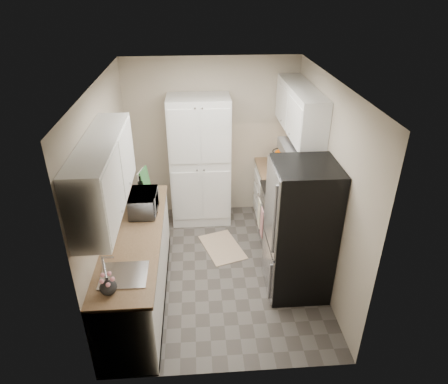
# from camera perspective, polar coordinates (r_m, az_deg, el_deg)

# --- Properties ---
(ground) EXTENTS (3.20, 3.20, 0.00)m
(ground) POSITION_cam_1_polar(r_m,az_deg,el_deg) (5.49, -0.73, -10.91)
(ground) COLOR #56514C
(ground) RESTS_ON ground
(room_shell) EXTENTS (2.64, 3.24, 2.52)m
(room_shell) POSITION_cam_1_polar(r_m,az_deg,el_deg) (4.62, -1.06, 4.76)
(room_shell) COLOR #B8AC95
(room_shell) RESTS_ON ground
(pantry_cabinet) EXTENTS (0.90, 0.55, 2.00)m
(pantry_cabinet) POSITION_cam_1_polar(r_m,az_deg,el_deg) (6.08, -3.44, 4.34)
(pantry_cabinet) COLOR white
(pantry_cabinet) RESTS_ON ground
(base_cabinet_left) EXTENTS (0.60, 2.30, 0.88)m
(base_cabinet_left) POSITION_cam_1_polar(r_m,az_deg,el_deg) (4.93, -12.20, -10.43)
(base_cabinet_left) COLOR white
(base_cabinet_left) RESTS_ON ground
(countertop_left) EXTENTS (0.63, 2.33, 0.04)m
(countertop_left) POSITION_cam_1_polar(r_m,az_deg,el_deg) (4.66, -12.77, -6.02)
(countertop_left) COLOR #846647
(countertop_left) RESTS_ON base_cabinet_left
(base_cabinet_right) EXTENTS (0.60, 0.80, 0.88)m
(base_cabinet_right) POSITION_cam_1_polar(r_m,az_deg,el_deg) (6.34, 7.55, -0.45)
(base_cabinet_right) COLOR white
(base_cabinet_right) RESTS_ON ground
(countertop_right) EXTENTS (0.63, 0.83, 0.04)m
(countertop_right) POSITION_cam_1_polar(r_m,az_deg,el_deg) (6.13, 7.82, 3.31)
(countertop_right) COLOR #846647
(countertop_right) RESTS_ON base_cabinet_right
(electric_range) EXTENTS (0.71, 0.78, 1.13)m
(electric_range) POSITION_cam_1_polar(r_m,az_deg,el_deg) (5.65, 8.94, -4.06)
(electric_range) COLOR #B7B7BC
(electric_range) RESTS_ON ground
(refrigerator) EXTENTS (0.70, 0.72, 1.70)m
(refrigerator) POSITION_cam_1_polar(r_m,az_deg,el_deg) (4.79, 10.86, -5.46)
(refrigerator) COLOR #B7B7BC
(refrigerator) RESTS_ON ground
(microwave) EXTENTS (0.33, 0.48, 0.26)m
(microwave) POSITION_cam_1_polar(r_m,az_deg,el_deg) (4.96, -11.39, -1.54)
(microwave) COLOR silver
(microwave) RESTS_ON countertop_left
(wine_bottle) EXTENTS (0.07, 0.07, 0.27)m
(wine_bottle) POSITION_cam_1_polar(r_m,az_deg,el_deg) (5.30, -11.80, 0.61)
(wine_bottle) COLOR black
(wine_bottle) RESTS_ON countertop_left
(flower_vase) EXTENTS (0.21, 0.21, 0.16)m
(flower_vase) POSITION_cam_1_polar(r_m,az_deg,el_deg) (3.88, -16.25, -12.71)
(flower_vase) COLOR silver
(flower_vase) RESTS_ON countertop_left
(cutting_board) EXTENTS (0.08, 0.25, 0.32)m
(cutting_board) POSITION_cam_1_polar(r_m,az_deg,el_deg) (5.44, -11.20, 1.67)
(cutting_board) COLOR #337D3C
(cutting_board) RESTS_ON countertop_left
(toaster_oven) EXTENTS (0.33, 0.39, 0.21)m
(toaster_oven) POSITION_cam_1_polar(r_m,az_deg,el_deg) (6.08, 8.31, 4.32)
(toaster_oven) COLOR #BCBDC2
(toaster_oven) RESTS_ON countertop_right
(fruit_basket) EXTENTS (0.30, 0.30, 0.11)m
(fruit_basket) POSITION_cam_1_polar(r_m,az_deg,el_deg) (6.01, 8.16, 5.66)
(fruit_basket) COLOR #FF6200
(fruit_basket) RESTS_ON toaster_oven
(kitchen_mat) EXTENTS (0.69, 0.88, 0.01)m
(kitchen_mat) POSITION_cam_1_polar(r_m,az_deg,el_deg) (5.86, -0.25, -7.88)
(kitchen_mat) COLOR beige
(kitchen_mat) RESTS_ON ground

